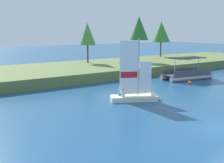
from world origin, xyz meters
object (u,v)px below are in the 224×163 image
(shoreline_tree_centre, at_px, (139,28))
(channel_buoy, at_px, (190,83))
(shoreline_tree_midright, at_px, (161,32))
(pontoon_boat, at_px, (187,74))
(shoreline_tree_midleft, at_px, (87,34))
(sailboat, at_px, (142,96))

(shoreline_tree_centre, xyz_separation_m, channel_buoy, (-3.80, -13.66, -6.18))
(shoreline_tree_centre, bearing_deg, shoreline_tree_midright, 26.12)
(shoreline_tree_centre, distance_m, pontoon_boat, 12.36)
(shoreline_tree_midleft, bearing_deg, shoreline_tree_midright, 4.47)
(shoreline_tree_midright, distance_m, pontoon_boat, 19.25)
(shoreline_tree_midright, xyz_separation_m, sailboat, (-22.43, -20.76, -5.36))
(sailboat, bearing_deg, shoreline_tree_midright, 69.68)
(shoreline_tree_midleft, height_order, shoreline_tree_midright, shoreline_tree_midright)
(shoreline_tree_centre, relative_size, sailboat, 1.19)
(pontoon_boat, xyz_separation_m, channel_buoy, (-2.59, -2.77, -0.47))
(shoreline_tree_midright, relative_size, channel_buoy, 15.13)
(sailboat, distance_m, channel_buoy, 9.82)
(shoreline_tree_centre, relative_size, shoreline_tree_midright, 1.09)
(shoreline_tree_midright, xyz_separation_m, channel_buoy, (-12.97, -18.15, -5.56))
(shoreline_tree_midleft, xyz_separation_m, pontoon_boat, (6.17, -14.09, -4.85))
(shoreline_tree_midright, distance_m, sailboat, 31.03)
(pontoon_boat, bearing_deg, shoreline_tree_midleft, 120.67)
(shoreline_tree_midright, relative_size, sailboat, 1.09)
(shoreline_tree_midleft, bearing_deg, channel_buoy, -77.99)
(sailboat, height_order, pontoon_boat, sailboat)
(shoreline_tree_midright, height_order, pontoon_boat, shoreline_tree_midright)
(shoreline_tree_centre, xyz_separation_m, pontoon_boat, (-1.22, -10.89, -5.71))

